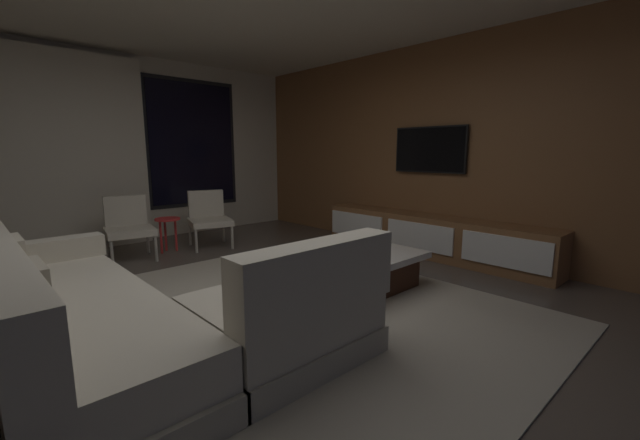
{
  "coord_description": "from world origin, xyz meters",
  "views": [
    {
      "loc": [
        -1.61,
        -2.55,
        1.32
      ],
      "look_at": [
        1.35,
        0.62,
        0.57
      ],
      "focal_mm": 22.07,
      "sensor_mm": 36.0,
      "label": 1
    }
  ],
  "objects_px": {
    "media_console": "(432,237)",
    "accent_chair_by_curtain": "(128,224)",
    "book_stack_on_coffee_table": "(323,245)",
    "mounted_tv": "(430,150)",
    "sectional_couch": "(132,319)",
    "side_stool": "(167,224)",
    "accent_chair_near_window": "(209,216)",
    "coffee_table": "(348,268)"
  },
  "relations": [
    {
      "from": "sectional_couch",
      "to": "mounted_tv",
      "type": "bearing_deg",
      "value": 4.55
    },
    {
      "from": "accent_chair_near_window",
      "to": "mounted_tv",
      "type": "xyz_separation_m",
      "value": [
        1.98,
        -2.27,
        0.92
      ]
    },
    {
      "from": "sectional_couch",
      "to": "media_console",
      "type": "height_order",
      "value": "sectional_couch"
    },
    {
      "from": "accent_chair_near_window",
      "to": "media_console",
      "type": "distance_m",
      "value": 3.06
    },
    {
      "from": "coffee_table",
      "to": "side_stool",
      "type": "relative_size",
      "value": 2.52
    },
    {
      "from": "accent_chair_near_window",
      "to": "accent_chair_by_curtain",
      "type": "distance_m",
      "value": 1.05
    },
    {
      "from": "media_console",
      "to": "mounted_tv",
      "type": "relative_size",
      "value": 3.04
    },
    {
      "from": "side_stool",
      "to": "mounted_tv",
      "type": "xyz_separation_m",
      "value": [
        2.55,
        -2.31,
        0.98
      ]
    },
    {
      "from": "sectional_couch",
      "to": "book_stack_on_coffee_table",
      "type": "height_order",
      "value": "sectional_couch"
    },
    {
      "from": "book_stack_on_coffee_table",
      "to": "accent_chair_by_curtain",
      "type": "xyz_separation_m",
      "value": [
        -1.08,
        2.38,
        0.02
      ]
    },
    {
      "from": "book_stack_on_coffee_table",
      "to": "coffee_table",
      "type": "bearing_deg",
      "value": -51.92
    },
    {
      "from": "book_stack_on_coffee_table",
      "to": "accent_chair_near_window",
      "type": "height_order",
      "value": "accent_chair_near_window"
    },
    {
      "from": "book_stack_on_coffee_table",
      "to": "mounted_tv",
      "type": "relative_size",
      "value": 0.28
    },
    {
      "from": "sectional_couch",
      "to": "media_console",
      "type": "bearing_deg",
      "value": 1.69
    },
    {
      "from": "book_stack_on_coffee_table",
      "to": "media_console",
      "type": "relative_size",
      "value": 0.09
    },
    {
      "from": "book_stack_on_coffee_table",
      "to": "side_stool",
      "type": "relative_size",
      "value": 0.63
    },
    {
      "from": "book_stack_on_coffee_table",
      "to": "mounted_tv",
      "type": "bearing_deg",
      "value": 1.4
    },
    {
      "from": "media_console",
      "to": "accent_chair_by_curtain",
      "type": "bearing_deg",
      "value": 138.43
    },
    {
      "from": "sectional_couch",
      "to": "side_stool",
      "type": "relative_size",
      "value": 5.43
    },
    {
      "from": "book_stack_on_coffee_table",
      "to": "accent_chair_near_window",
      "type": "relative_size",
      "value": 0.37
    },
    {
      "from": "sectional_couch",
      "to": "media_console",
      "type": "relative_size",
      "value": 0.81
    },
    {
      "from": "coffee_table",
      "to": "book_stack_on_coffee_table",
      "type": "xyz_separation_m",
      "value": [
        -0.15,
        0.2,
        0.22
      ]
    },
    {
      "from": "book_stack_on_coffee_table",
      "to": "mounted_tv",
      "type": "height_order",
      "value": "mounted_tv"
    },
    {
      "from": "accent_chair_by_curtain",
      "to": "media_console",
      "type": "xyz_separation_m",
      "value": [
        2.85,
        -2.53,
        -0.18
      ]
    },
    {
      "from": "accent_chair_by_curtain",
      "to": "book_stack_on_coffee_table",
      "type": "bearing_deg",
      "value": -65.51
    },
    {
      "from": "accent_chair_near_window",
      "to": "accent_chair_by_curtain",
      "type": "height_order",
      "value": "same"
    },
    {
      "from": "mounted_tv",
      "to": "accent_chair_by_curtain",
      "type": "bearing_deg",
      "value": 142.46
    },
    {
      "from": "book_stack_on_coffee_table",
      "to": "media_console",
      "type": "bearing_deg",
      "value": -4.86
    },
    {
      "from": "accent_chair_near_window",
      "to": "side_stool",
      "type": "bearing_deg",
      "value": 175.56
    },
    {
      "from": "accent_chair_near_window",
      "to": "accent_chair_by_curtain",
      "type": "relative_size",
      "value": 1.0
    },
    {
      "from": "media_console",
      "to": "mounted_tv",
      "type": "xyz_separation_m",
      "value": [
        0.18,
        0.2,
        1.1
      ]
    },
    {
      "from": "sectional_couch",
      "to": "accent_chair_near_window",
      "type": "relative_size",
      "value": 3.21
    },
    {
      "from": "side_stool",
      "to": "mounted_tv",
      "type": "distance_m",
      "value": 3.58
    },
    {
      "from": "sectional_couch",
      "to": "side_stool",
      "type": "distance_m",
      "value": 2.92
    },
    {
      "from": "mounted_tv",
      "to": "coffee_table",
      "type": "bearing_deg",
      "value": -172.24
    },
    {
      "from": "coffee_table",
      "to": "accent_chair_near_window",
      "type": "bearing_deg",
      "value": 94.23
    },
    {
      "from": "media_console",
      "to": "mounted_tv",
      "type": "distance_m",
      "value": 1.13
    },
    {
      "from": "sectional_couch",
      "to": "mounted_tv",
      "type": "xyz_separation_m",
      "value": [
        3.85,
        0.31,
        1.06
      ]
    },
    {
      "from": "coffee_table",
      "to": "sectional_couch",
      "type": "bearing_deg",
      "value": -178.29
    },
    {
      "from": "accent_chair_near_window",
      "to": "accent_chair_by_curtain",
      "type": "bearing_deg",
      "value": 176.59
    },
    {
      "from": "accent_chair_by_curtain",
      "to": "mounted_tv",
      "type": "relative_size",
      "value": 0.77
    },
    {
      "from": "side_stool",
      "to": "book_stack_on_coffee_table",
      "type": "bearing_deg",
      "value": -75.65
    }
  ]
}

